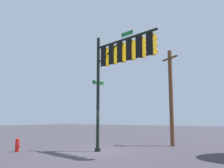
{
  "coord_description": "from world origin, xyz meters",
  "views": [
    {
      "loc": [
        9.2,
        -12.73,
        1.99
      ],
      "look_at": [
        0.98,
        0.12,
        4.15
      ],
      "focal_mm": 39.7,
      "sensor_mm": 36.0,
      "label": 1
    }
  ],
  "objects": [
    {
      "name": "fire_hydrant",
      "position": [
        -4.0,
        -2.83,
        0.41
      ],
      "size": [
        0.33,
        0.24,
        0.83
      ],
      "color": "red",
      "rests_on": "ground_plane"
    },
    {
      "name": "signal_pole_assembly",
      "position": [
        1.97,
        -0.49,
        5.4
      ],
      "size": [
        4.79,
        1.85,
        7.26
      ],
      "color": "black",
      "rests_on": "ground_plane"
    },
    {
      "name": "ground_plane",
      "position": [
        0.0,
        0.0,
        0.0
      ],
      "size": [
        120.0,
        120.0,
        0.0
      ],
      "primitive_type": "plane",
      "color": "#403C44"
    },
    {
      "name": "utility_pole",
      "position": [
        2.87,
        5.5,
        3.74
      ],
      "size": [
        1.55,
        1.13,
        7.27
      ],
      "color": "brown",
      "rests_on": "ground_plane"
    }
  ]
}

